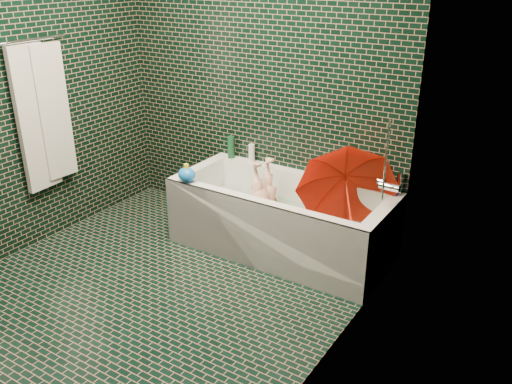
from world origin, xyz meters
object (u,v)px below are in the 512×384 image
Objects in this scene: bathtub at (281,226)px; bath_toy at (187,174)px; child at (265,209)px; umbrella at (348,199)px; rubber_duck at (356,178)px.

bath_toy is at bearing -155.00° from bathtub.
bath_toy is at bearing -42.30° from child.
child is 1.14× the size of umbrella.
umbrella is at bearing 0.78° from bathtub.
bathtub is 0.19m from child.
bathtub is 2.11× the size of child.
umbrella reaches higher than bathtub.
rubber_duck is at bearing 21.33° from bath_toy.
bath_toy reaches higher than rubber_duck.
bath_toy is (-1.12, -0.67, 0.02)m from rubber_duck.
child is 0.76m from rubber_duck.
bath_toy is at bearing -147.36° from rubber_duck.
umbrella is (0.54, 0.01, 0.37)m from bathtub.
umbrella is 4.33× the size of bath_toy.
umbrella is 5.62× the size of rubber_duck.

